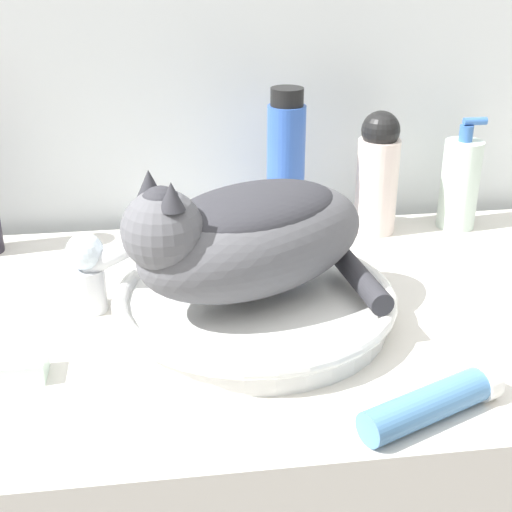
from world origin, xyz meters
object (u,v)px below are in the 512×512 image
cream_tube (434,402)px  soap_bar (13,368)px  lotion_bottle_white (377,173)px  soap_pump_bottle (460,183)px  faucet (100,264)px  shampoo_bottle_tall (286,167)px  cat (247,234)px

cream_tube → soap_bar: 0.44m
lotion_bottle_white → soap_pump_bottle: bearing=0.0°
lotion_bottle_white → cream_tube: bearing=-99.5°
faucet → shampoo_bottle_tall: 0.35m
soap_pump_bottle → lotion_bottle_white: 0.14m
faucet → soap_bar: 0.17m
shampoo_bottle_tall → soap_bar: bearing=-135.8°
lotion_bottle_white → soap_bar: lotion_bottle_white is taller
cat → faucet: bearing=-44.1°
faucet → cream_tube: faucet is taller
cat → soap_bar: (-0.27, -0.09, -0.11)m
soap_pump_bottle → shampoo_bottle_tall: bearing=180.0°
lotion_bottle_white → shampoo_bottle_tall: size_ratio=0.83×
faucet → soap_bar: (-0.09, -0.14, -0.05)m
faucet → shampoo_bottle_tall: (0.27, 0.21, 0.05)m
faucet → soap_pump_bottle: 0.59m
cream_tube → soap_bar: bearing=163.2°
soap_pump_bottle → lotion_bottle_white: bearing=180.0°
soap_pump_bottle → lotion_bottle_white: size_ratio=0.92×
soap_pump_bottle → cat: bearing=-144.8°
cat → lotion_bottle_white: bearing=-159.2°
faucet → soap_bar: faucet is taller
cream_tube → lotion_bottle_white: bearing=80.5°
cat → shampoo_bottle_tall: 0.28m
cat → shampoo_bottle_tall: (0.09, 0.26, -0.01)m
shampoo_bottle_tall → faucet: bearing=-142.1°
soap_pump_bottle → lotion_bottle_white: (-0.14, 0.00, 0.02)m
shampoo_bottle_tall → cream_tube: bearing=-82.1°
cat → soap_pump_bottle: bearing=-172.1°
shampoo_bottle_tall → soap_bar: size_ratio=3.26×
faucet → lotion_bottle_white: 0.47m
cat → faucet: (-0.18, 0.05, -0.05)m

